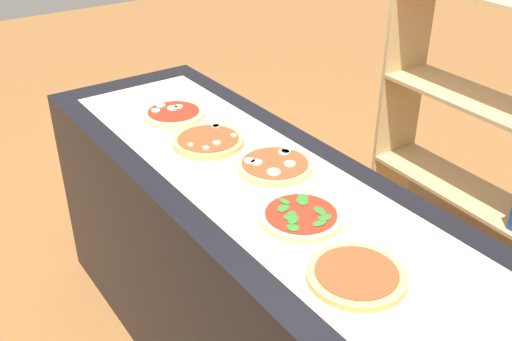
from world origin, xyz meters
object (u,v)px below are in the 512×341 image
object	(u,v)px
pizza_mozzarella_0	(173,114)
pizza_spinach_3	(301,216)
bookshelf	(491,167)
pizza_mushroom_1	(208,141)
pizza_plain_4	(356,275)
pizza_mozzarella_2	(275,165)

from	to	relation	value
pizza_mozzarella_0	pizza_spinach_3	xyz separation A→B (m)	(0.86, -0.04, -0.00)
pizza_spinach_3	bookshelf	xyz separation A→B (m)	(-0.16, 1.21, -0.30)
pizza_mushroom_1	bookshelf	world-z (taller)	bookshelf
pizza_spinach_3	pizza_plain_4	size ratio (longest dim) A/B	0.96
pizza_mozzarella_0	pizza_mushroom_1	bearing A→B (deg)	-1.72
pizza_mushroom_1	pizza_mozzarella_2	distance (m)	0.30
bookshelf	pizza_mozzarella_2	bearing A→B (deg)	-96.77
pizza_spinach_3	bookshelf	bearing A→B (deg)	97.34
pizza_plain_4	pizza_mushroom_1	bearing A→B (deg)	174.66
pizza_spinach_3	pizza_mushroom_1	bearing A→B (deg)	177.08
pizza_mozzarella_2	pizza_mozzarella_0	bearing A→B (deg)	-172.00
pizza_mozzarella_2	pizza_spinach_3	xyz separation A→B (m)	(0.29, -0.12, -0.00)
pizza_spinach_3	bookshelf	world-z (taller)	bookshelf
pizza_mozzarella_2	bookshelf	distance (m)	1.14
pizza_mushroom_1	pizza_spinach_3	world-z (taller)	pizza_mushroom_1
pizza_mozzarella_2	bookshelf	xyz separation A→B (m)	(0.13, 1.09, -0.30)
pizza_spinach_3	pizza_plain_4	xyz separation A→B (m)	(0.29, -0.05, -0.00)
pizza_plain_4	pizza_spinach_3	bearing A→B (deg)	169.88
pizza_spinach_3	bookshelf	distance (m)	1.26
pizza_mozzarella_0	pizza_spinach_3	world-z (taller)	pizza_mozzarella_0
pizza_mushroom_1	pizza_plain_4	size ratio (longest dim) A/B	1.01
pizza_mushroom_1	pizza_mozzarella_2	bearing A→B (deg)	17.32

